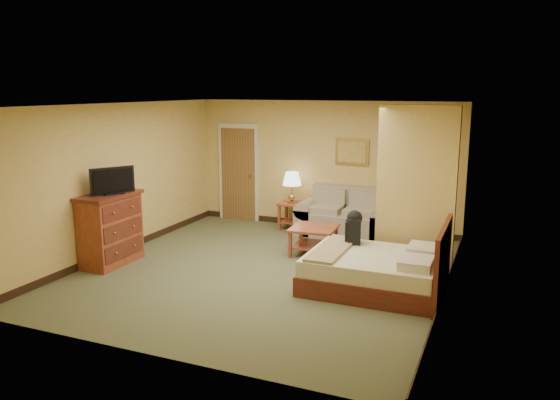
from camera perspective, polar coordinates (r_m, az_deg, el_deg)
The scene contains 17 objects.
floor at distance 8.72m, azimuth -1.61°, elevation -7.43°, with size 6.00×6.00×0.00m, color #525537.
ceiling at distance 8.24m, azimuth -1.71°, elevation 9.92°, with size 6.00×6.00×0.00m, color white.
back_wall at distance 11.15m, azimuth 4.71°, elevation 3.63°, with size 5.50×0.02×2.60m, color tan.
left_wall at distance 9.82m, azimuth -16.45°, elevation 2.10°, with size 0.02×6.00×2.60m, color tan.
right_wall at distance 7.69m, azimuth 17.37°, elevation -0.51°, with size 0.02×6.00×2.60m, color tan.
partition at distance 8.66m, azimuth 14.02°, elevation 1.00°, with size 1.20×0.15×2.60m, color tan.
door at distance 11.89m, azimuth -4.34°, elevation 2.83°, with size 0.94×0.16×2.10m.
baseboard at distance 11.38m, azimuth 4.59°, elevation -2.57°, with size 5.50×0.02×0.12m, color black.
loveseat at distance 10.77m, azimuth 6.80°, elevation -2.10°, with size 1.84×0.85×0.93m.
side_table at distance 11.19m, azimuth 1.24°, elevation -1.21°, with size 0.49×0.49×0.54m.
table_lamp at distance 11.06m, azimuth 1.25°, elevation 2.15°, with size 0.38×0.38×0.63m.
coffee_table at distance 9.49m, azimuth 3.54°, elevation -3.64°, with size 0.81×0.81×0.49m.
wall_picture at distance 10.92m, azimuth 7.54°, elevation 4.99°, with size 0.68×0.04×0.53m.
dresser at distance 9.32m, azimuth -17.29°, elevation -2.89°, with size 0.58×1.10×1.18m.
tv at distance 9.10m, azimuth -17.11°, elevation 1.86°, with size 0.40×0.65×0.44m.
bed at distance 7.99m, azimuth 10.18°, elevation -7.26°, with size 1.93×1.60×1.03m.
backpack at distance 8.42m, azimuth 7.78°, elevation -2.70°, with size 0.27×0.34×0.51m.
Camera 1 is at (3.40, -7.50, 2.85)m, focal length 35.00 mm.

